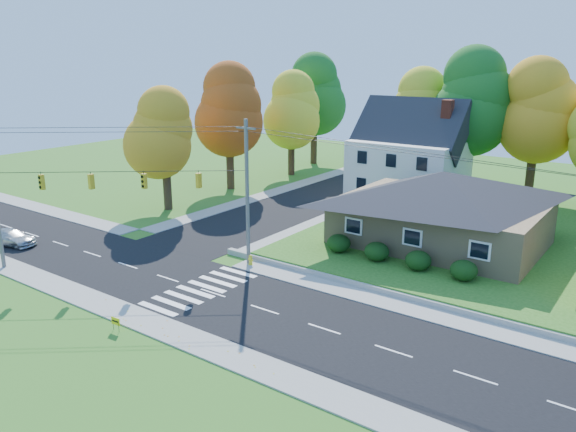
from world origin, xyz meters
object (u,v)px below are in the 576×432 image
(ranch_house, at_px, (441,207))
(white_car, at_px, (359,178))
(fire_hydrant, at_px, (251,260))
(silver_sedan, at_px, (11,237))

(ranch_house, relative_size, white_car, 3.41)
(white_car, xyz_separation_m, fire_hydrant, (6.59, -27.21, -0.36))
(ranch_house, relative_size, silver_sedan, 3.55)
(white_car, height_order, fire_hydrant, white_car)
(silver_sedan, bearing_deg, fire_hydrant, -81.44)
(silver_sedan, xyz_separation_m, white_car, (11.02, 34.55, 0.11))
(ranch_house, bearing_deg, white_car, 134.14)
(ranch_house, bearing_deg, silver_sedan, -145.58)
(silver_sedan, distance_m, fire_hydrant, 19.08)
(white_car, bearing_deg, silver_sedan, -126.56)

